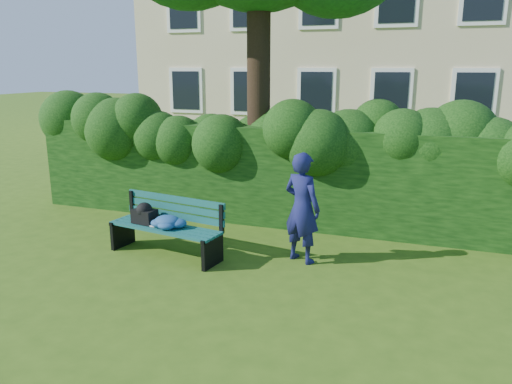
% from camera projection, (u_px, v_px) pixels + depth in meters
% --- Properties ---
extents(ground, '(80.00, 80.00, 0.00)m').
position_uv_depth(ground, '(243.00, 263.00, 7.47)').
color(ground, '#375814').
rests_on(ground, ground).
extents(hedge, '(10.00, 1.00, 1.80)m').
position_uv_depth(hedge, '(285.00, 175.00, 9.26)').
color(hedge, black).
rests_on(hedge, ground).
extents(park_bench, '(1.91, 0.84, 0.89)m').
position_uv_depth(park_bench, '(164.00, 224.00, 7.69)').
color(park_bench, '#0E4348').
rests_on(park_bench, ground).
extents(man_reading, '(0.71, 0.60, 1.66)m').
position_uv_depth(man_reading, '(302.00, 208.00, 7.35)').
color(man_reading, '#16194F').
rests_on(man_reading, ground).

